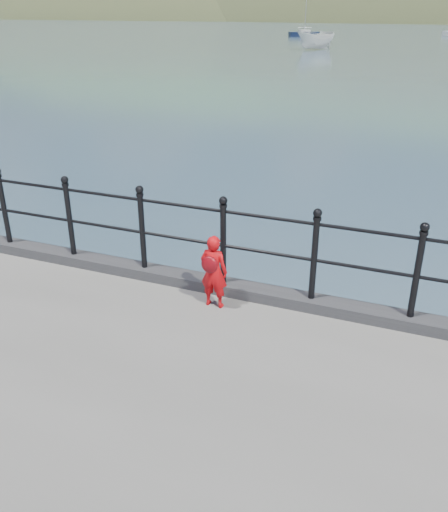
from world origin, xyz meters
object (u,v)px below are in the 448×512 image
at_px(railing, 181,228).
at_px(sailboat_left, 304,34).
at_px(child, 214,271).
at_px(launch_white, 316,40).

xyz_separation_m(railing, sailboat_left, (-19.03, 82.76, -1.48)).
height_order(child, launch_white, launch_white).
bearing_deg(sailboat_left, child, -105.69).
relative_size(launch_white, sailboat_left, 0.74).
distance_m(launch_white, sailboat_left, 27.08).
xyz_separation_m(railing, launch_white, (-11.25, 56.83, -0.83)).
xyz_separation_m(child, sailboat_left, (-19.66, 83.16, -1.16)).
height_order(railing, launch_white, railing).
xyz_separation_m(child, launch_white, (-11.88, 57.23, -0.50)).
relative_size(railing, launch_white, 3.50).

